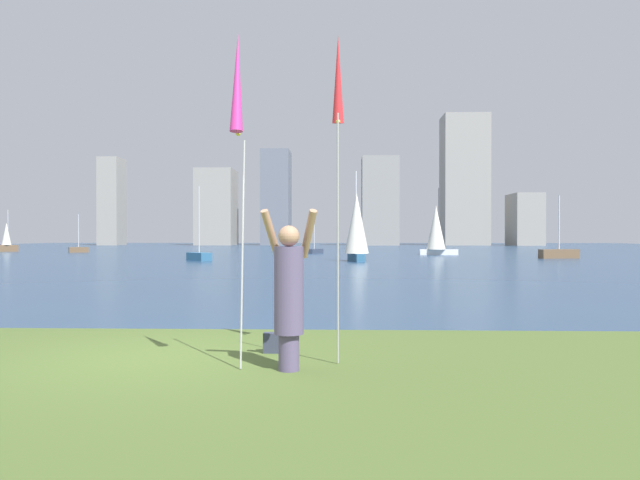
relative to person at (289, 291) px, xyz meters
The scene contains 18 objects.
ground 51.80m from the person, 92.16° to the left, with size 120.00×138.00×0.12m.
person is the anchor object (origin of this frame).
kite_flag_left 2.53m from the person, 163.04° to the right, with size 0.16×0.70×4.17m.
kite_flag_right 2.82m from the person, 47.21° to the left, with size 0.16×0.90×4.37m.
bag 1.44m from the person, 105.08° to the left, with size 0.32×0.15×0.29m.
sailboat_0 31.47m from the person, 86.99° to the left, with size 1.81×3.16×5.82m.
sailboat_1 48.32m from the person, 92.17° to the left, with size 1.66×2.42×4.03m.
sailboat_2 62.22m from the person, 122.28° to the left, with size 1.92×1.65×4.26m.
sailboat_4 33.15m from the person, 105.21° to the left, with size 1.89×1.88×4.91m.
sailboat_5 40.24m from the person, 65.92° to the left, with size 3.03×1.43×4.54m.
sailboat_7 44.84m from the person, 78.78° to the left, with size 3.21×1.64×5.68m.
sailboat_8 56.10m from the person, 116.29° to the left, with size 1.98×1.65×3.71m.
skyline_tower_0 98.74m from the person, 112.23° to the left, with size 3.32×4.58×14.42m.
skyline_tower_1 95.77m from the person, 102.25° to the left, with size 6.15×7.39×12.66m.
skyline_tower_2 94.04m from the person, 96.23° to the left, with size 4.63×6.54×15.76m.
skyline_tower_3 92.66m from the person, 85.63° to the left, with size 5.94×5.54×14.47m.
skyline_tower_4 96.10m from the person, 77.26° to the left, with size 7.31×6.16×21.42m.
skyline_tower_5 96.56m from the person, 71.60° to the left, with size 4.45×7.22×8.37m.
Camera 1 is at (2.60, -8.30, 1.69)m, focal length 33.94 mm.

